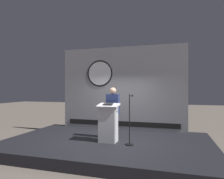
{
  "coord_description": "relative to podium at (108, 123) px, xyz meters",
  "views": [
    {
      "loc": [
        1.93,
        -6.03,
        1.91
      ],
      "look_at": [
        0.09,
        0.18,
        1.9
      ],
      "focal_mm": 32.09,
      "sensor_mm": 36.0,
      "label": 1
    }
  ],
  "objects": [
    {
      "name": "microphone_stand",
      "position": [
        0.69,
        -0.09,
        -0.06
      ],
      "size": [
        0.24,
        0.6,
        1.46
      ],
      "color": "black",
      "rests_on": "stage_platform"
    },
    {
      "name": "speaker_person",
      "position": [
        0.0,
        0.48,
        0.27
      ],
      "size": [
        0.4,
        0.26,
        1.66
      ],
      "color": "black",
      "rests_on": "stage_platform"
    },
    {
      "name": "banner_display",
      "position": [
        -0.11,
        2.06,
        1.08
      ],
      "size": [
        5.08,
        0.12,
        3.32
      ],
      "color": "#9E9EA3",
      "rests_on": "stage_platform"
    },
    {
      "name": "stage_platform",
      "position": [
        -0.09,
        0.22,
        -0.73
      ],
      "size": [
        6.4,
        4.0,
        0.3
      ],
      "primitive_type": "cube",
      "color": "black",
      "rests_on": "ground"
    },
    {
      "name": "podium",
      "position": [
        0.0,
        0.0,
        0.0
      ],
      "size": [
        0.64,
        0.5,
        1.18
      ],
      "color": "silver",
      "rests_on": "stage_platform"
    },
    {
      "name": "ground_plane",
      "position": [
        -0.09,
        0.22,
        -0.88
      ],
      "size": [
        40.0,
        40.0,
        0.0
      ],
      "primitive_type": "plane",
      "color": "#6B6056"
    }
  ]
}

